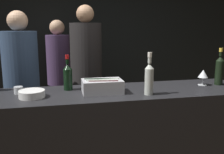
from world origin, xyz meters
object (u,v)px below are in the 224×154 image
Objects in this scene: person_blond_tee at (59,72)px; person_grey_polo at (22,84)px; white_wine_bottle at (149,77)px; bowl_white at (32,94)px; champagne_bottle at (219,69)px; person_in_hoodie at (86,73)px; candle_votive at (18,90)px; ice_bin_with_bottles at (102,85)px; wine_glass at (203,74)px; red_wine_bottle_burgundy at (68,76)px.

person_blond_tee is 0.96× the size of person_grey_polo.
bowl_white is at bearing 173.50° from white_wine_bottle.
champagne_bottle is 1.52m from person_in_hoodie.
ice_bin_with_bottles is at bearing -9.57° from candle_votive.
person_in_hoodie reaches higher than wine_glass.
ice_bin_with_bottles is at bearing -176.50° from champagne_bottle.
person_in_hoodie is (0.25, 0.86, -0.14)m from red_wine_bottle_burgundy.
person_in_hoodie reaches higher than person_blond_tee.
ice_bin_with_bottles is at bearing 89.91° from person_grey_polo.
person_blond_tee reaches higher than bowl_white.
wine_glass is (0.99, 0.08, 0.04)m from ice_bin_with_bottles.
wine_glass is at bearing 174.97° from champagne_bottle.
wine_glass reaches higher than bowl_white.
white_wine_bottle is (0.64, -0.29, 0.02)m from red_wine_bottle_burgundy.
wine_glass is 1.68m from candle_votive.
bowl_white is 0.57× the size of champagne_bottle.
white_wine_bottle is at bearing 98.73° from person_in_hoodie.
person_blond_tee reaches higher than champagne_bottle.
red_wine_bottle_burgundy is 0.79m from person_grey_polo.
person_in_hoodie is at bearing 62.58° from bowl_white.
wine_glass is at bearing 127.32° from person_in_hoodie.
red_wine_bottle_burgundy is 0.18× the size of person_blond_tee.
red_wine_bottle_burgundy is 0.18× the size of person_grey_polo.
candle_votive is 1.12m from person_in_hoodie.
ice_bin_with_bottles is 0.40m from white_wine_bottle.
person_grey_polo is at bearing 9.06° from person_in_hoodie.
person_blond_tee is at bearing 93.18° from red_wine_bottle_burgundy.
person_grey_polo is (-0.47, 0.61, -0.19)m from red_wine_bottle_burgundy.
candle_votive is 0.04× the size of person_grey_polo.
bowl_white is 0.12× the size of person_blond_tee.
champagne_bottle reaches higher than ice_bin_with_bottles.
red_wine_bottle_burgundy is at bearing 62.89° from person_blond_tee.
person_grey_polo is (-0.39, -0.89, 0.03)m from person_blond_tee.
wine_glass is (1.55, 0.11, 0.08)m from bowl_white.
wine_glass reaches higher than ice_bin_with_bottles.
person_in_hoodie is at bearing 91.45° from ice_bin_with_bottles.
wine_glass is 2.05× the size of candle_votive.
champagne_bottle is at bearing -1.44° from candle_votive.
person_blond_tee is (-1.35, 1.57, -0.20)m from wine_glass.
bowl_white is 0.58× the size of white_wine_bottle.
ice_bin_with_bottles is 1.70m from person_blond_tee.
bowl_white is 1.36× the size of wine_glass.
person_grey_polo is (-0.75, 0.77, -0.13)m from ice_bin_with_bottles.
person_blond_tee is 0.97m from person_grey_polo.
candle_votive is 1.58m from person_blond_tee.
bowl_white is at bearing -175.92° from wine_glass.
champagne_bottle is 1.01× the size of white_wine_bottle.
red_wine_bottle_burgundy is at bearing 33.02° from bowl_white.
person_in_hoodie is 0.72m from person_blond_tee.
wine_glass is 0.17m from champagne_bottle.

